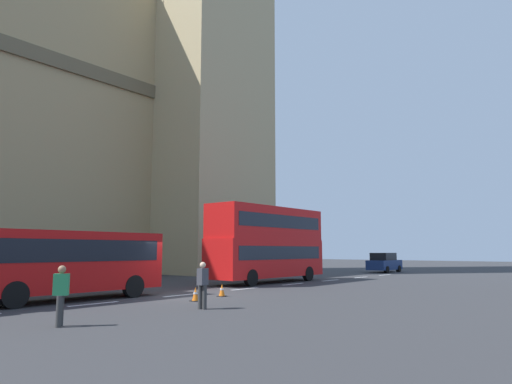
{
  "coord_description": "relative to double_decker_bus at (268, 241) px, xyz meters",
  "views": [
    {
      "loc": [
        -14.72,
        -16.81,
        2.12
      ],
      "look_at": [
        8.65,
        2.29,
        5.91
      ],
      "focal_mm": 32.49,
      "sensor_mm": 36.0,
      "label": 1
    }
  ],
  "objects": [
    {
      "name": "traffic_cone_middle",
      "position": [
        -8.45,
        -3.88,
        -2.43
      ],
      "size": [
        0.36,
        0.36,
        0.58
      ],
      "color": "black",
      "rests_on": "ground_plane"
    },
    {
      "name": "traffic_cone_west",
      "position": [
        -10.58,
        -4.38,
        -2.43
      ],
      "size": [
        0.36,
        0.36,
        0.58
      ],
      "color": "black",
      "rests_on": "ground_plane"
    },
    {
      "name": "pedestrian_by_kerb",
      "position": [
        -12.25,
        -6.5,
        -1.8
      ],
      "size": [
        0.43,
        0.36,
        1.69
      ],
      "color": "#333333",
      "rests_on": "ground_plane"
    },
    {
      "name": "lane_centre_marking",
      "position": [
        -4.62,
        -2.0,
        -2.7
      ],
      "size": [
        39.0,
        0.16,
        0.01
      ],
      "color": "silver",
      "rests_on": "ground_plane"
    },
    {
      "name": "ground_plane",
      "position": [
        -9.52,
        -2.0,
        -2.71
      ],
      "size": [
        160.0,
        160.0,
        0.0
      ],
      "primitive_type": "plane",
      "color": "#333335"
    },
    {
      "name": "pedestrian_near_cones",
      "position": [
        -17.47,
        -6.2,
        -1.8
      ],
      "size": [
        0.46,
        0.44,
        1.69
      ],
      "color": "#333333",
      "rests_on": "ground_plane"
    },
    {
      "name": "sedan_lead",
      "position": [
        18.4,
        0.09,
        -1.8
      ],
      "size": [
        4.4,
        1.86,
        1.85
      ],
      "color": "navy",
      "rests_on": "ground_plane"
    },
    {
      "name": "double_decker_bus",
      "position": [
        0.0,
        0.0,
        0.0
      ],
      "size": [
        9.59,
        2.54,
        4.9
      ],
      "color": "red",
      "rests_on": "ground_plane"
    }
  ]
}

